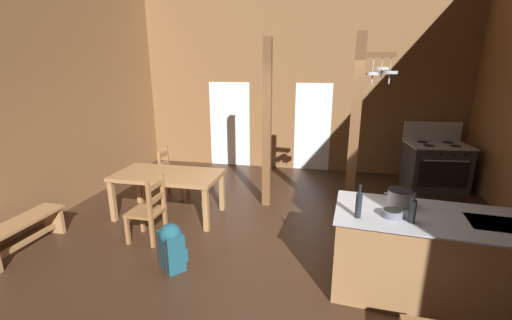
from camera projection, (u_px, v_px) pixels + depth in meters
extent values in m
cube|color=#382316|center=(268.00, 260.00, 4.41)|extent=(8.16, 8.86, 0.10)
cube|color=brown|center=(299.00, 73.00, 7.64)|extent=(8.16, 0.14, 4.52)
cube|color=white|center=(230.00, 125.00, 8.23)|extent=(1.00, 0.01, 2.05)
cube|color=white|center=(312.00, 128.00, 7.84)|extent=(0.84, 0.01, 2.05)
cube|color=#9E7044|center=(437.00, 258.00, 3.54)|extent=(2.17, 1.09, 0.91)
cube|color=#A8AAB2|center=(444.00, 218.00, 3.41)|extent=(2.24, 1.15, 0.02)
cube|color=black|center=(498.00, 224.00, 3.27)|extent=(0.55, 0.45, 0.00)
cube|color=black|center=(425.00, 269.00, 4.04)|extent=(1.99, 0.22, 0.10)
cube|color=#2E2E2E|center=(435.00, 167.00, 6.72)|extent=(1.18, 0.88, 0.90)
cube|color=black|center=(443.00, 175.00, 6.36)|extent=(0.93, 0.12, 0.52)
cylinder|color=#A8AAB2|center=(446.00, 161.00, 6.26)|extent=(0.82, 0.12, 0.02)
cube|color=#A8AAB2|center=(439.00, 145.00, 6.60)|extent=(1.22, 0.93, 0.03)
cube|color=#A8AAB2|center=(432.00, 131.00, 6.88)|extent=(1.14, 0.17, 0.40)
cylinder|color=black|center=(455.00, 146.00, 6.42)|extent=(0.22, 0.22, 0.01)
cylinder|color=black|center=(429.00, 145.00, 6.47)|extent=(0.22, 0.22, 0.01)
cylinder|color=black|center=(448.00, 143.00, 6.71)|extent=(0.22, 0.22, 0.01)
cylinder|color=black|center=(423.00, 142.00, 6.76)|extent=(0.22, 0.22, 0.01)
cylinder|color=black|center=(466.00, 155.00, 6.21)|extent=(0.05, 0.03, 0.04)
cylinder|color=black|center=(453.00, 155.00, 6.23)|extent=(0.05, 0.03, 0.04)
cylinder|color=black|center=(441.00, 155.00, 6.25)|extent=(0.05, 0.03, 0.04)
cylinder|color=black|center=(429.00, 154.00, 6.27)|extent=(0.05, 0.03, 0.04)
cube|color=brown|center=(354.00, 137.00, 4.81)|extent=(0.15, 0.15, 2.87)
cube|color=brown|center=(375.00, 55.00, 4.45)|extent=(0.52, 0.12, 0.06)
cylinder|color=#A8AAB2|center=(373.00, 63.00, 4.49)|extent=(0.01, 0.01, 0.23)
cylinder|color=#A8AAB2|center=(372.00, 74.00, 4.52)|extent=(0.18, 0.18, 0.04)
cylinder|color=#A8AAB2|center=(372.00, 80.00, 4.55)|extent=(0.02, 0.02, 0.14)
cylinder|color=#A8AAB2|center=(382.00, 61.00, 4.45)|extent=(0.01, 0.01, 0.16)
cylinder|color=#A8AAB2|center=(382.00, 68.00, 4.48)|extent=(0.19, 0.19, 0.04)
cylinder|color=#A8AAB2|center=(381.00, 74.00, 4.50)|extent=(0.02, 0.02, 0.14)
cylinder|color=#A8AAB2|center=(391.00, 63.00, 4.43)|extent=(0.01, 0.01, 0.21)
cylinder|color=#A8AAB2|center=(390.00, 72.00, 4.46)|extent=(0.22, 0.22, 0.04)
cylinder|color=#A8AAB2|center=(389.00, 79.00, 4.48)|extent=(0.02, 0.02, 0.14)
cube|color=brown|center=(267.00, 126.00, 5.67)|extent=(0.14, 0.14, 2.87)
cube|color=#9E7044|center=(168.00, 175.00, 5.43)|extent=(1.71, 0.91, 0.06)
cube|color=#9E7044|center=(139.00, 185.00, 6.06)|extent=(0.08, 0.08, 0.68)
cube|color=#9E7044|center=(222.00, 191.00, 5.74)|extent=(0.08, 0.08, 0.68)
cube|color=#9E7044|center=(113.00, 201.00, 5.32)|extent=(0.08, 0.08, 0.68)
cube|color=#9E7044|center=(206.00, 210.00, 5.00)|extent=(0.08, 0.08, 0.68)
cube|color=olive|center=(174.00, 175.00, 6.30)|extent=(0.48, 0.48, 0.04)
cube|color=olive|center=(188.00, 183.00, 6.52)|extent=(0.05, 0.05, 0.41)
cube|color=olive|center=(182.00, 190.00, 6.16)|extent=(0.05, 0.05, 0.41)
cube|color=olive|center=(168.00, 170.00, 6.48)|extent=(0.05, 0.05, 0.95)
cube|color=olive|center=(161.00, 176.00, 6.12)|extent=(0.05, 0.05, 0.95)
cube|color=olive|center=(163.00, 154.00, 6.20)|extent=(0.08, 0.38, 0.07)
cube|color=olive|center=(164.00, 164.00, 6.26)|extent=(0.08, 0.38, 0.07)
cube|color=olive|center=(146.00, 212.00, 4.73)|extent=(0.45, 0.45, 0.04)
cube|color=olive|center=(128.00, 231.00, 4.65)|extent=(0.05, 0.05, 0.41)
cube|color=olive|center=(142.00, 219.00, 5.01)|extent=(0.05, 0.05, 0.41)
cube|color=olive|center=(151.00, 216.00, 4.50)|extent=(0.05, 0.05, 0.95)
cube|color=olive|center=(164.00, 205.00, 4.86)|extent=(0.05, 0.05, 0.95)
cube|color=olive|center=(155.00, 186.00, 4.58)|extent=(0.04, 0.38, 0.07)
cube|color=olive|center=(156.00, 198.00, 4.63)|extent=(0.04, 0.38, 0.07)
cube|color=#9E7044|center=(21.00, 222.00, 4.45)|extent=(0.38, 1.14, 0.04)
cube|color=#9E7044|center=(54.00, 220.00, 4.99)|extent=(0.31, 0.06, 0.40)
cube|color=#9E7044|center=(26.00, 242.00, 4.53)|extent=(0.07, 0.94, 0.06)
cube|color=#194756|center=(172.00, 251.00, 4.09)|extent=(0.39, 0.38, 0.48)
cube|color=#194756|center=(182.00, 252.00, 4.18)|extent=(0.21, 0.19, 0.17)
cylinder|color=black|center=(159.00, 251.00, 4.09)|extent=(0.06, 0.06, 0.38)
cylinder|color=black|center=(165.00, 257.00, 3.94)|extent=(0.06, 0.06, 0.38)
sphere|color=#194756|center=(170.00, 235.00, 4.03)|extent=(0.38, 0.38, 0.27)
cylinder|color=#A8AAB2|center=(399.00, 198.00, 3.68)|extent=(0.25, 0.25, 0.18)
cylinder|color=black|center=(400.00, 190.00, 3.65)|extent=(0.26, 0.26, 0.01)
cylinder|color=#A8AAB2|center=(386.00, 193.00, 3.69)|extent=(0.05, 0.02, 0.02)
cylinder|color=#A8AAB2|center=(413.00, 195.00, 3.64)|extent=(0.05, 0.02, 0.02)
cylinder|color=slate|center=(392.00, 213.00, 3.42)|extent=(0.21, 0.21, 0.07)
cylinder|color=black|center=(392.00, 210.00, 3.41)|extent=(0.17, 0.17, 0.00)
cylinder|color=#1E2328|center=(359.00, 206.00, 3.37)|extent=(0.06, 0.06, 0.26)
cylinder|color=#1E2328|center=(360.00, 189.00, 3.33)|extent=(0.03, 0.03, 0.09)
cylinder|color=#1E2328|center=(412.00, 212.00, 3.27)|extent=(0.07, 0.07, 0.23)
cylinder|color=#1E2328|center=(414.00, 197.00, 3.23)|extent=(0.03, 0.03, 0.08)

